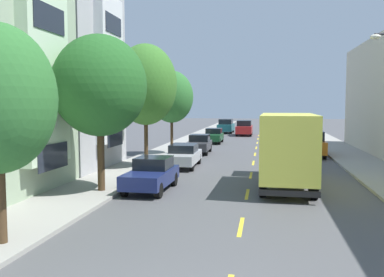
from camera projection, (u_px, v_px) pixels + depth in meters
name	position (u px, v px, depth m)	size (l,w,h in m)	color
ground_plane	(256.00, 150.00, 36.19)	(160.00, 160.00, 0.00)	#4C4C4F
sidewalk_left	(170.00, 150.00, 35.43)	(3.20, 120.00, 0.14)	#99968E
sidewalk_right	(346.00, 154.00, 33.02)	(3.20, 120.00, 0.14)	#99968E
lane_centerline_dashes	(254.00, 158.00, 30.79)	(0.14, 47.20, 0.01)	yellow
townhouse_third_dove_grey	(20.00, 78.00, 26.00)	(11.90, 7.34, 11.50)	#A8A8AD
street_tree_second	(100.00, 86.00, 18.30)	(4.11, 4.11, 6.84)	#47331E
street_tree_third	(146.00, 85.00, 25.33)	(3.79, 3.79, 7.45)	#47331E
street_tree_farthest	(172.00, 97.00, 32.44)	(3.35, 3.35, 6.40)	#47331E
delivery_box_truck	(287.00, 146.00, 20.03)	(2.57, 7.94, 3.50)	#D8D84C
parked_suv_orange	(311.00, 143.00, 32.05)	(2.07, 4.85, 1.93)	orange
parked_sedan_silver	(183.00, 155.00, 26.49)	(1.88, 4.53, 1.43)	#B2B5BA
parked_hatchback_charcoal	(199.00, 144.00, 33.85)	(1.82, 4.03, 1.50)	#333338
parked_hatchback_burgundy	(299.00, 134.00, 45.02)	(1.77, 4.01, 1.50)	maroon
parked_hatchback_navy	(151.00, 174.00, 19.28)	(1.84, 4.04, 1.50)	navy
parked_suv_teal	(226.00, 126.00, 57.45)	(2.02, 4.83, 1.93)	#195B60
parked_suv_champagne	(295.00, 129.00, 50.80)	(2.09, 4.85, 1.93)	tan
parked_pickup_white	(291.00, 127.00, 58.38)	(2.02, 5.31, 1.73)	silver
parked_hatchback_forest	(213.00, 136.00, 42.62)	(1.74, 4.00, 1.50)	#194C28
moving_red_sedan	(244.00, 128.00, 52.94)	(1.95, 4.80, 1.93)	#AD1E1E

